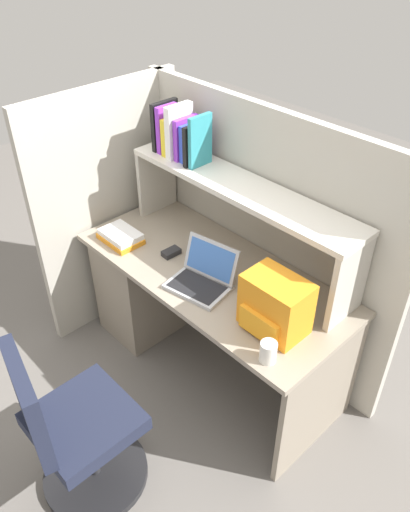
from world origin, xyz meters
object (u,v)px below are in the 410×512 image
Objects in this scene: computer_mouse at (171,252)px; paper_cup at (268,352)px; backpack at (275,306)px; laptop at (203,277)px; office_chair at (74,434)px.

paper_cup is (0.89, -0.20, 0.04)m from computer_mouse.
backpack reaches higher than paper_cup.
backpack is 0.23m from paper_cup.
computer_mouse is 0.91m from paper_cup.
laptop is at bearing -177.11° from backpack.
laptop is at bearing -7.25° from computer_mouse.
computer_mouse is (-0.31, 0.05, -0.03)m from laptop.
paper_cup is at bearing -111.43° from office_chair.
computer_mouse is at bearing 170.89° from laptop.
laptop is 0.97m from office_chair.
laptop is 0.38× the size of office_chair.
computer_mouse is 1.07m from office_chair.
backpack reaches higher than laptop.
paper_cup is at bearing -55.69° from backpack.
backpack is 0.78m from computer_mouse.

